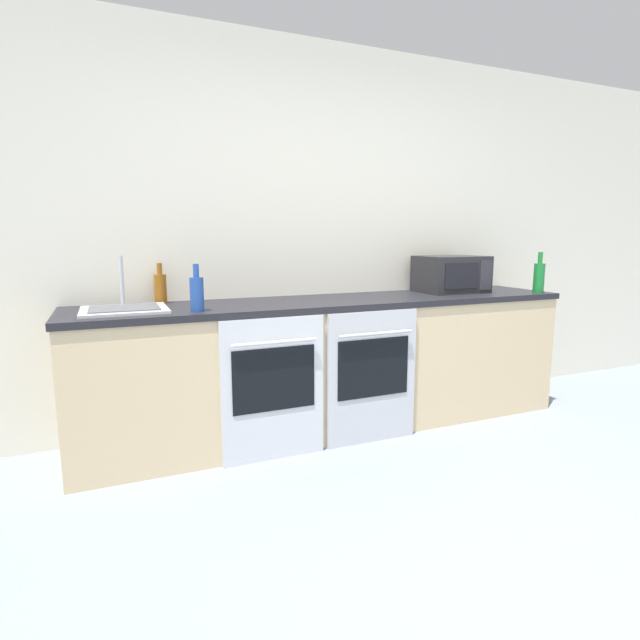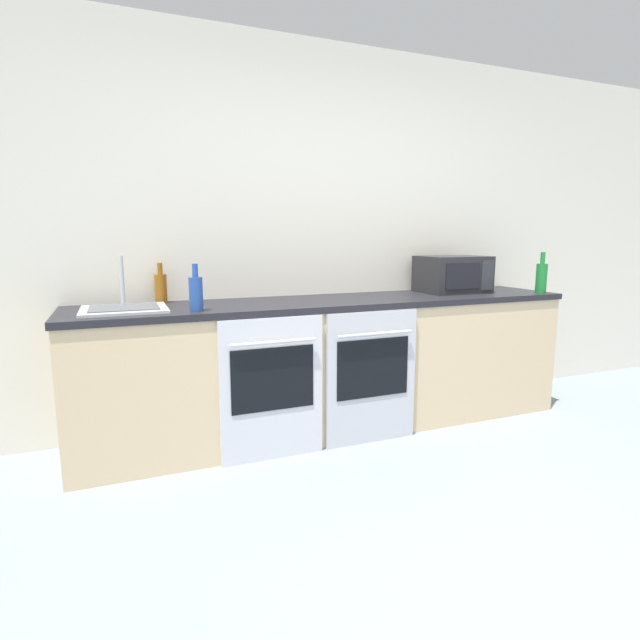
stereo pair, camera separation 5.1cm
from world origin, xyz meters
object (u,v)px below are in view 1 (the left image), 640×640
(bottle_amber, at_px, (160,288))
(sink, at_px, (124,308))
(microwave, at_px, (451,274))
(oven_right, at_px, (372,377))
(bottle_blue, at_px, (197,293))
(oven_left, at_px, (274,389))
(bottle_green, at_px, (539,277))

(bottle_amber, distance_m, sink, 0.35)
(microwave, bearing_deg, sink, -178.02)
(bottle_amber, bearing_deg, oven_right, -25.47)
(bottle_amber, relative_size, sink, 0.54)
(bottle_blue, height_order, bottle_amber, bottle_blue)
(oven_left, relative_size, microwave, 1.75)
(oven_right, height_order, bottle_green, bottle_green)
(bottle_green, bearing_deg, oven_left, -177.26)
(oven_right, distance_m, sink, 1.52)
(bottle_blue, height_order, sink, sink)
(bottle_blue, relative_size, bottle_amber, 1.06)
(bottle_blue, bearing_deg, bottle_green, -0.66)
(bottle_amber, xyz_separation_m, sink, (-0.22, -0.26, -0.08))
(bottle_amber, height_order, sink, sink)
(bottle_blue, xyz_separation_m, sink, (-0.37, 0.18, -0.09))
(microwave, height_order, bottle_amber, microwave)
(bottle_green, distance_m, sink, 2.86)
(oven_right, relative_size, bottle_blue, 3.20)
(bottle_blue, distance_m, bottle_amber, 0.46)
(bottle_blue, bearing_deg, sink, 153.94)
(microwave, bearing_deg, bottle_blue, -172.22)
(sink, bearing_deg, bottle_blue, -26.06)
(bottle_blue, xyz_separation_m, bottle_amber, (-0.15, 0.44, -0.01))
(bottle_amber, bearing_deg, microwave, -4.90)
(bottle_green, xyz_separation_m, bottle_amber, (-2.63, 0.47, -0.02))
(oven_right, xyz_separation_m, bottle_green, (1.44, 0.10, 0.57))
(microwave, xyz_separation_m, bottle_blue, (-1.91, -0.26, -0.03))
(bottle_blue, bearing_deg, microwave, 7.78)
(oven_left, xyz_separation_m, sink, (-0.77, 0.31, 0.47))
(bottle_amber, bearing_deg, bottle_blue, -71.02)
(microwave, xyz_separation_m, sink, (-2.28, -0.08, -0.12))
(oven_left, relative_size, bottle_blue, 3.20)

